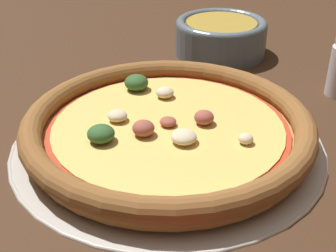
# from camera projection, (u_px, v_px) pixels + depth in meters

# --- Properties ---
(ground_plane) EXTENTS (3.00, 3.00, 0.00)m
(ground_plane) POSITION_uv_depth(u_px,v_px,m) (168.00, 143.00, 0.55)
(ground_plane) COLOR #3D2616
(pizza_tray) EXTENTS (0.37, 0.37, 0.01)m
(pizza_tray) POSITION_uv_depth(u_px,v_px,m) (168.00, 141.00, 0.55)
(pizza_tray) COLOR #B7B2A8
(pizza_tray) RESTS_ON ground_plane
(pizza) EXTENTS (0.34, 0.34, 0.04)m
(pizza) POSITION_uv_depth(u_px,v_px,m) (168.00, 126.00, 0.54)
(pizza) COLOR #BC7F42
(pizza) RESTS_ON pizza_tray
(bowl_near) EXTENTS (0.15, 0.15, 0.06)m
(bowl_near) POSITION_uv_depth(u_px,v_px,m) (221.00, 35.00, 0.79)
(bowl_near) COLOR slate
(bowl_near) RESTS_ON ground_plane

